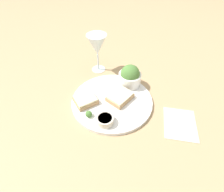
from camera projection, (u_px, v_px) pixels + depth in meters
name	position (u px, v px, depth m)	size (l,w,h in m)	color
ground_plane	(112.00, 102.00, 0.72)	(4.00, 4.00, 0.00)	tan
dinner_plate	(112.00, 101.00, 0.71)	(0.33, 0.33, 0.01)	white
salad_bowl	(130.00, 76.00, 0.75)	(0.10, 0.10, 0.10)	white
sauce_ramekin	(105.00, 120.00, 0.62)	(0.06, 0.06, 0.03)	beige
cheese_toast_near	(120.00, 97.00, 0.70)	(0.11, 0.09, 0.03)	tan
cheese_toast_far	(85.00, 100.00, 0.69)	(0.11, 0.11, 0.03)	tan
wine_glass	(97.00, 46.00, 0.79)	(0.09, 0.09, 0.18)	silver
garnish	(89.00, 114.00, 0.64)	(0.02, 0.02, 0.02)	#477533
napkin	(180.00, 124.00, 0.64)	(0.17, 0.15, 0.01)	beige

